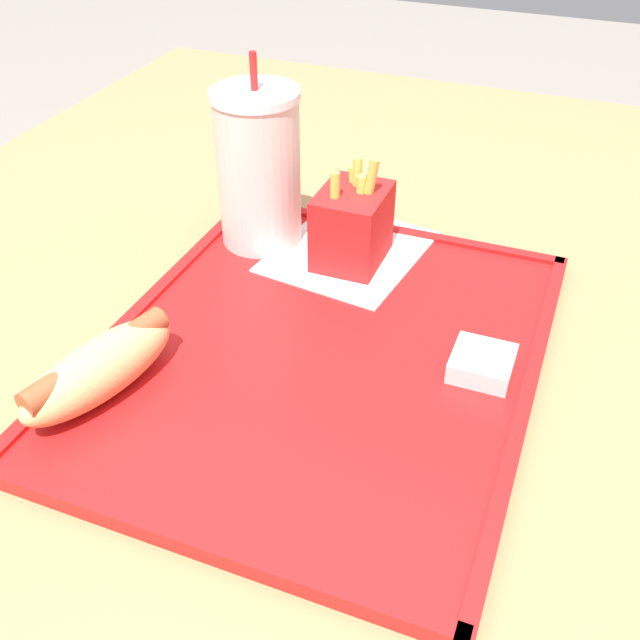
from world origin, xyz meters
TOP-DOWN VIEW (x-y plane):
  - dining_table at (0.00, 0.00)m, footprint 1.47×1.11m
  - food_tray at (0.02, -0.00)m, footprint 0.44×0.36m
  - paper_napkin at (0.17, 0.03)m, footprint 0.18×0.16m
  - soda_cup at (0.17, 0.12)m, footprint 0.09×0.09m
  - hot_dog_far at (-0.10, 0.14)m, footprint 0.15×0.08m
  - fries_carton at (0.16, 0.02)m, footprint 0.08×0.06m
  - sauce_cup_mayo at (0.04, -0.14)m, footprint 0.05×0.05m

SIDE VIEW (x-z plane):
  - dining_table at x=0.00m, z-range 0.00..0.70m
  - food_tray at x=0.02m, z-range 0.70..0.71m
  - paper_napkin at x=0.17m, z-range 0.71..0.71m
  - sauce_cup_mayo at x=0.04m, z-range 0.71..0.73m
  - hot_dog_far at x=-0.10m, z-range 0.71..0.76m
  - fries_carton at x=0.16m, z-range 0.70..0.81m
  - soda_cup at x=0.17m, z-range 0.69..0.89m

